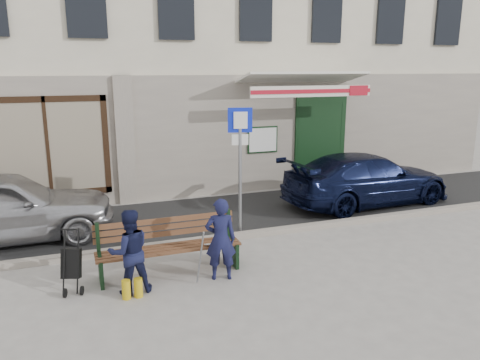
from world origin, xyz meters
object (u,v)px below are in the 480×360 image
woman (129,252)px  stroller (71,265)px  car_silver (2,207)px  man (221,239)px  parking_sign (240,152)px  car_navy (367,179)px  bench (167,248)px

woman → stroller: 0.95m
car_silver → man: car_silver is taller
man → woman: (-1.45, 0.02, -0.02)m
man → stroller: size_ratio=1.40×
parking_sign → woman: size_ratio=1.97×
woman → car_navy: bearing=-159.7°
car_silver → woman: size_ratio=3.18×
car_silver → bench: car_silver is taller
car_silver → stroller: (1.24, -2.70, -0.29)m
parking_sign → man: parking_sign is taller
woman → parking_sign: bearing=-147.7°
car_navy → man: 5.61m
car_silver → parking_sign: parking_sign is taller
man → car_navy: bearing=-135.9°
parking_sign → stroller: size_ratio=2.68×
car_navy → parking_sign: 4.09m
bench → woman: woman is taller
car_navy → parking_sign: (-3.79, -1.05, 1.11)m
car_silver → man: (3.54, -3.06, -0.03)m
car_silver → car_navy: (8.34, -0.17, -0.07)m
car_silver → car_navy: bearing=-92.1°
car_navy → bench: bearing=108.7°
bench → man: man is taller
car_navy → woman: woman is taller
parking_sign → man: bearing=-107.5°
stroller → car_silver: bearing=133.6°
stroller → woman: bearing=-3.3°
car_navy → parking_sign: parking_sign is taller
parking_sign → man: size_ratio=1.91×
parking_sign → stroller: (-3.31, -1.49, -1.32)m
bench → man: bearing=-31.3°
car_silver → woman: car_silver is taller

